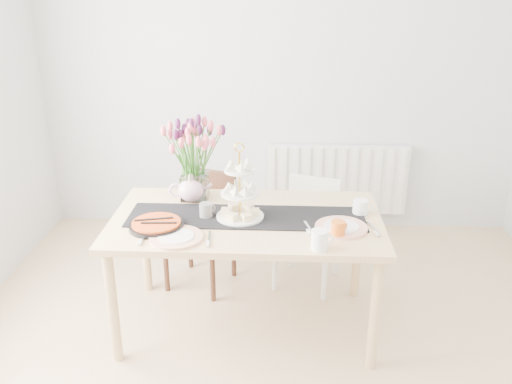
{
  "coord_description": "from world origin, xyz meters",
  "views": [
    {
      "loc": [
        0.02,
        -2.22,
        2.08
      ],
      "look_at": [
        -0.12,
        0.65,
        0.93
      ],
      "focal_mm": 38.0,
      "sensor_mm": 36.0,
      "label": 1
    }
  ],
  "objects_px": {
    "chair_brown": "(204,220)",
    "mug_white": "(319,240)",
    "mug_grey": "(206,210)",
    "plate_left": "(176,237)",
    "chair_white": "(310,224)",
    "plate_right": "(341,227)",
    "tulip_vase": "(193,149)",
    "radiator": "(337,179)",
    "mug_orange": "(338,229)",
    "dining_table": "(246,229)",
    "teapot": "(191,190)",
    "cream_jug": "(360,207)",
    "cake_stand": "(240,200)",
    "tart_tin": "(156,225)"
  },
  "relations": [
    {
      "from": "radiator",
      "to": "teapot",
      "type": "relative_size",
      "value": 4.54
    },
    {
      "from": "teapot",
      "to": "chair_white",
      "type": "bearing_deg",
      "value": 20.16
    },
    {
      "from": "cream_jug",
      "to": "chair_brown",
      "type": "bearing_deg",
      "value": 161.55
    },
    {
      "from": "chair_white",
      "to": "mug_grey",
      "type": "xyz_separation_m",
      "value": [
        -0.65,
        -0.61,
        0.36
      ]
    },
    {
      "from": "chair_brown",
      "to": "mug_grey",
      "type": "bearing_deg",
      "value": -61.63
    },
    {
      "from": "radiator",
      "to": "mug_grey",
      "type": "relative_size",
      "value": 13.28
    },
    {
      "from": "tart_tin",
      "to": "mug_white",
      "type": "xyz_separation_m",
      "value": [
        0.91,
        -0.22,
        0.04
      ]
    },
    {
      "from": "dining_table",
      "to": "tulip_vase",
      "type": "relative_size",
      "value": 2.64
    },
    {
      "from": "cream_jug",
      "to": "mug_grey",
      "type": "height_order",
      "value": "same"
    },
    {
      "from": "tulip_vase",
      "to": "tart_tin",
      "type": "relative_size",
      "value": 1.95
    },
    {
      "from": "mug_grey",
      "to": "plate_left",
      "type": "distance_m",
      "value": 0.31
    },
    {
      "from": "tart_tin",
      "to": "plate_left",
      "type": "relative_size",
      "value": 1.05
    },
    {
      "from": "dining_table",
      "to": "chair_white",
      "type": "height_order",
      "value": "chair_white"
    },
    {
      "from": "cake_stand",
      "to": "mug_grey",
      "type": "height_order",
      "value": "cake_stand"
    },
    {
      "from": "teapot",
      "to": "tart_tin",
      "type": "height_order",
      "value": "teapot"
    },
    {
      "from": "chair_white",
      "to": "plate_right",
      "type": "relative_size",
      "value": 2.52
    },
    {
      "from": "plate_left",
      "to": "dining_table",
      "type": "bearing_deg",
      "value": 38.95
    },
    {
      "from": "mug_grey",
      "to": "dining_table",
      "type": "bearing_deg",
      "value": -40.53
    },
    {
      "from": "tulip_vase",
      "to": "mug_white",
      "type": "xyz_separation_m",
      "value": [
        0.76,
        -0.67,
        -0.28
      ]
    },
    {
      "from": "mug_white",
      "to": "mug_orange",
      "type": "distance_m",
      "value": 0.19
    },
    {
      "from": "tulip_vase",
      "to": "chair_brown",
      "type": "bearing_deg",
      "value": 88.23
    },
    {
      "from": "chair_white",
      "to": "plate_left",
      "type": "bearing_deg",
      "value": -113.05
    },
    {
      "from": "radiator",
      "to": "mug_grey",
      "type": "height_order",
      "value": "mug_grey"
    },
    {
      "from": "chair_brown",
      "to": "radiator",
      "type": "bearing_deg",
      "value": 60.61
    },
    {
      "from": "cake_stand",
      "to": "radiator",
      "type": "bearing_deg",
      "value": 64.39
    },
    {
      "from": "chair_white",
      "to": "teapot",
      "type": "bearing_deg",
      "value": -135.96
    },
    {
      "from": "mug_white",
      "to": "plate_left",
      "type": "xyz_separation_m",
      "value": [
        -0.77,
        0.09,
        -0.05
      ]
    },
    {
      "from": "mug_orange",
      "to": "chair_brown",
      "type": "bearing_deg",
      "value": 95.75
    },
    {
      "from": "teapot",
      "to": "mug_white",
      "type": "height_order",
      "value": "teapot"
    },
    {
      "from": "radiator",
      "to": "tulip_vase",
      "type": "height_order",
      "value": "tulip_vase"
    },
    {
      "from": "teapot",
      "to": "mug_grey",
      "type": "relative_size",
      "value": 2.92
    },
    {
      "from": "radiator",
      "to": "mug_orange",
      "type": "bearing_deg",
      "value": -95.51
    },
    {
      "from": "tulip_vase",
      "to": "plate_left",
      "type": "relative_size",
      "value": 2.06
    },
    {
      "from": "mug_orange",
      "to": "plate_right",
      "type": "xyz_separation_m",
      "value": [
        0.03,
        0.1,
        -0.04
      ]
    },
    {
      "from": "tart_tin",
      "to": "radiator",
      "type": "bearing_deg",
      "value": 54.4
    },
    {
      "from": "cake_stand",
      "to": "teapot",
      "type": "height_order",
      "value": "cake_stand"
    },
    {
      "from": "chair_white",
      "to": "dining_table",
      "type": "bearing_deg",
      "value": -106.58
    },
    {
      "from": "tulip_vase",
      "to": "cake_stand",
      "type": "xyz_separation_m",
      "value": [
        0.31,
        -0.3,
        -0.21
      ]
    },
    {
      "from": "radiator",
      "to": "plate_right",
      "type": "height_order",
      "value": "plate_right"
    },
    {
      "from": "teapot",
      "to": "tart_tin",
      "type": "xyz_separation_m",
      "value": [
        -0.14,
        -0.39,
        -0.06
      ]
    },
    {
      "from": "teapot",
      "to": "mug_grey",
      "type": "height_order",
      "value": "teapot"
    },
    {
      "from": "cream_jug",
      "to": "plate_right",
      "type": "relative_size",
      "value": 0.3
    },
    {
      "from": "chair_brown",
      "to": "mug_white",
      "type": "distance_m",
      "value": 1.25
    },
    {
      "from": "dining_table",
      "to": "plate_left",
      "type": "xyz_separation_m",
      "value": [
        -0.36,
        -0.3,
        0.08
      ]
    },
    {
      "from": "chair_brown",
      "to": "chair_white",
      "type": "xyz_separation_m",
      "value": [
        0.75,
        0.05,
        -0.04
      ]
    },
    {
      "from": "mug_grey",
      "to": "plate_left",
      "type": "bearing_deg",
      "value": -156.61
    },
    {
      "from": "dining_table",
      "to": "plate_right",
      "type": "xyz_separation_m",
      "value": [
        0.55,
        -0.13,
        0.08
      ]
    },
    {
      "from": "chair_white",
      "to": "mug_orange",
      "type": "distance_m",
      "value": 0.92
    },
    {
      "from": "mug_white",
      "to": "tart_tin",
      "type": "bearing_deg",
      "value": 155.96
    },
    {
      "from": "dining_table",
      "to": "teapot",
      "type": "distance_m",
      "value": 0.45
    }
  ]
}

